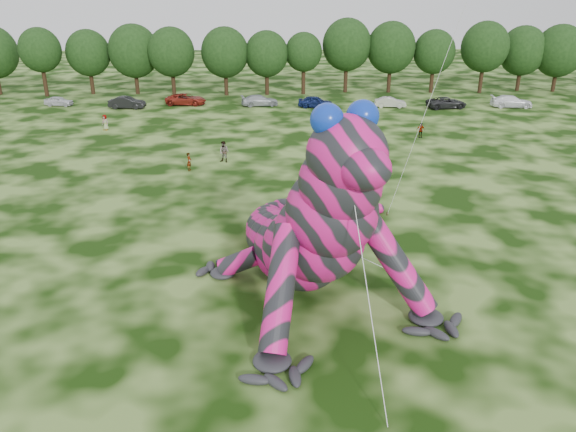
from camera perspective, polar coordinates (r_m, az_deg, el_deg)
The scene contains 27 objects.
ground at distance 29.39m, azimuth 7.10°, elevation -7.45°, with size 240.00×240.00×0.00m, color #16330A.
inflatable_gecko at distance 28.20m, azimuth 0.34°, elevation 2.98°, with size 17.43×20.69×10.35m, color #D7157C, non-canonical shape.
tree_3 at distance 88.42m, azimuth -23.73°, elevation 14.11°, with size 5.81×5.23×9.44m, color black, non-canonical shape.
tree_4 at distance 88.06m, azimuth -19.54°, elevation 14.53°, with size 6.22×5.60×9.06m, color black, non-canonical shape.
tree_5 at distance 86.13m, azimuth -15.33°, elevation 15.10°, with size 7.16×6.44×9.80m, color black, non-canonical shape.
tree_6 at distance 83.41m, azimuth -11.71°, elevation 15.10°, with size 6.52×5.86×9.49m, color black, non-canonical shape.
tree_7 at distance 82.70m, azimuth -6.40°, elevation 15.35°, with size 6.68×6.01×9.48m, color black, non-canonical shape.
tree_8 at distance 82.74m, azimuth -2.18°, elevation 15.28°, with size 6.14×5.53×8.94m, color black, non-canonical shape.
tree_9 at distance 83.31m, azimuth 1.59°, elevation 15.24°, with size 5.27×4.74×8.68m, color black, non-canonical shape.
tree_10 at distance 85.09m, azimuth 5.96°, elevation 15.90°, with size 7.09×6.38×10.50m, color black, non-canonical shape.
tree_11 at distance 85.88m, azimuth 10.38°, elevation 15.58°, with size 7.01×6.31×10.07m, color black, non-canonical shape.
tree_12 at distance 87.06m, azimuth 14.56°, elevation 14.97°, with size 5.99×5.39×8.97m, color black, non-canonical shape.
tree_13 at distance 88.71m, azimuth 19.27°, elevation 14.97°, with size 6.83×6.15×10.13m, color black, non-canonical shape.
tree_14 at distance 92.65m, azimuth 22.65°, elevation 14.55°, with size 6.82×6.14×9.40m, color black, non-canonical shape.
tree_15 at distance 93.97m, azimuth 25.76°, elevation 14.23°, with size 7.17×6.45×9.63m, color black, non-canonical shape.
car_0 at distance 80.83m, azimuth -22.27°, elevation 10.75°, with size 1.47×3.66×1.25m, color silver.
car_1 at distance 76.14m, azimuth -16.03°, elevation 11.01°, with size 1.60×4.58×1.51m, color black.
car_2 at distance 76.82m, azimuth -10.34°, elevation 11.58°, with size 2.43×5.27×1.46m, color maroon.
car_3 at distance 75.12m, azimuth -2.89°, elevation 11.64°, with size 1.96×4.82×1.40m, color #A1A5AB.
car_4 at distance 73.92m, azimuth 2.80°, elevation 11.51°, with size 1.77×4.41×1.50m, color #111D51.
car_5 at distance 75.19m, azimuth 10.35°, elevation 11.30°, with size 1.40×4.02×1.32m, color #B9B7AA.
car_6 at distance 76.26m, azimuth 15.81°, elevation 11.02°, with size 2.36×5.11×1.42m, color #262629.
car_7 at distance 79.47m, azimuth 21.76°, elevation 10.75°, with size 2.12×5.23×1.52m, color white.
spectator_3 at distance 60.14m, azimuth 13.32°, elevation 8.48°, with size 0.91×0.38×1.55m, color gray.
spectator_4 at distance 64.93m, azimuth -18.08°, elevation 9.03°, with size 0.82×0.53×1.67m, color gray.
spectator_1 at distance 50.29m, azimuth -6.51°, elevation 6.49°, with size 0.92×0.72×1.89m, color gray.
spectator_0 at distance 48.37m, azimuth -10.01°, elevation 5.45°, with size 0.57×0.37×1.56m, color gray.
Camera 1 is at (-4.68, -25.15, 14.47)m, focal length 35.00 mm.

